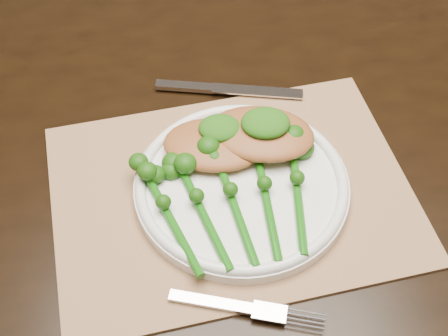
{
  "coord_description": "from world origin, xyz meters",
  "views": [
    {
      "loc": [
        -0.14,
        -0.5,
        1.34
      ],
      "look_at": [
        -0.13,
        -0.05,
        0.78
      ],
      "focal_mm": 50.0,
      "sensor_mm": 36.0,
      "label": 1
    }
  ],
  "objects_px": {
    "chicken_fillet_left": "(214,145)",
    "dining_table": "(241,278)",
    "dinner_plate": "(241,184)",
    "placemat": "(232,193)",
    "broccolini_bundle": "(236,210)"
  },
  "relations": [
    {
      "from": "chicken_fillet_left",
      "to": "dining_table",
      "type": "bearing_deg",
      "value": 53.21
    },
    {
      "from": "dining_table",
      "to": "dinner_plate",
      "type": "xyz_separation_m",
      "value": [
        -0.01,
        -0.09,
        0.39
      ]
    },
    {
      "from": "placemat",
      "to": "dinner_plate",
      "type": "height_order",
      "value": "dinner_plate"
    },
    {
      "from": "placemat",
      "to": "chicken_fillet_left",
      "type": "height_order",
      "value": "chicken_fillet_left"
    },
    {
      "from": "dining_table",
      "to": "broccolini_bundle",
      "type": "relative_size",
      "value": 7.79
    },
    {
      "from": "placemat",
      "to": "broccolini_bundle",
      "type": "bearing_deg",
      "value": -97.62
    },
    {
      "from": "broccolini_bundle",
      "to": "dinner_plate",
      "type": "bearing_deg",
      "value": 67.88
    },
    {
      "from": "dining_table",
      "to": "broccolini_bundle",
      "type": "height_order",
      "value": "broccolini_bundle"
    },
    {
      "from": "dining_table",
      "to": "placemat",
      "type": "distance_m",
      "value": 0.39
    },
    {
      "from": "placemat",
      "to": "chicken_fillet_left",
      "type": "bearing_deg",
      "value": 99.24
    },
    {
      "from": "chicken_fillet_left",
      "to": "broccolini_bundle",
      "type": "distance_m",
      "value": 0.09
    },
    {
      "from": "chicken_fillet_left",
      "to": "broccolini_bundle",
      "type": "height_order",
      "value": "same"
    },
    {
      "from": "dinner_plate",
      "to": "chicken_fillet_left",
      "type": "relative_size",
      "value": 2.06
    },
    {
      "from": "placemat",
      "to": "dinner_plate",
      "type": "relative_size",
      "value": 1.66
    },
    {
      "from": "dinner_plate",
      "to": "broccolini_bundle",
      "type": "height_order",
      "value": "broccolini_bundle"
    }
  ]
}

